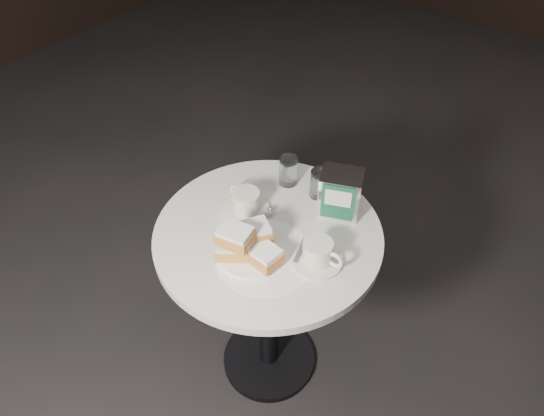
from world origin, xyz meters
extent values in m
plane|color=black|center=(0.00, 0.00, 0.00)|extent=(7.00, 7.00, 0.00)
cylinder|color=black|center=(0.00, 0.00, 0.01)|extent=(0.36, 0.36, 0.03)
cylinder|color=black|center=(0.00, 0.00, 0.36)|extent=(0.07, 0.07, 0.70)
cylinder|color=white|center=(0.00, 0.00, 0.73)|extent=(0.70, 0.70, 0.03)
cylinder|color=white|center=(0.06, -0.08, 0.75)|extent=(0.34, 0.34, 0.00)
cylinder|color=white|center=(0.01, -0.11, 0.75)|extent=(0.24, 0.24, 0.01)
cube|color=gold|center=(-0.02, -0.14, 0.78)|extent=(0.12, 0.12, 0.04)
cube|color=white|center=(-0.02, -0.14, 0.80)|extent=(0.11, 0.11, 0.01)
cube|color=#C67C3C|center=(0.07, -0.11, 0.78)|extent=(0.10, 0.09, 0.04)
cube|color=white|center=(0.07, -0.11, 0.80)|extent=(0.10, 0.08, 0.01)
cube|color=#C17D3B|center=(0.01, -0.08, 0.81)|extent=(0.11, 0.12, 0.04)
cube|color=white|center=(0.01, -0.08, 0.83)|extent=(0.10, 0.11, 0.01)
cube|color=#C6843D|center=(0.00, -0.14, 0.84)|extent=(0.11, 0.09, 0.04)
cube|color=white|center=(0.00, -0.14, 0.86)|extent=(0.10, 0.08, 0.01)
cylinder|color=silver|center=(-0.11, 0.03, 0.75)|extent=(0.17, 0.17, 0.01)
cylinder|color=silver|center=(-0.11, 0.03, 0.79)|extent=(0.10, 0.10, 0.07)
cylinder|color=brown|center=(-0.11, 0.03, 0.82)|extent=(0.09, 0.09, 0.00)
torus|color=silver|center=(-0.16, 0.04, 0.79)|extent=(0.05, 0.02, 0.05)
cube|color=silver|center=(-0.06, 0.02, 0.76)|extent=(0.06, 0.10, 0.00)
sphere|color=silver|center=(-0.04, 0.07, 0.76)|extent=(0.02, 0.02, 0.02)
cylinder|color=silver|center=(0.18, -0.01, 0.75)|extent=(0.15, 0.15, 0.01)
cylinder|color=silver|center=(0.18, -0.01, 0.79)|extent=(0.09, 0.09, 0.07)
cylinder|color=#8F634E|center=(0.18, -0.01, 0.82)|extent=(0.08, 0.08, 0.00)
torus|color=silver|center=(0.24, -0.01, 0.79)|extent=(0.05, 0.01, 0.05)
cube|color=#B1B1B6|center=(0.13, -0.01, 0.76)|extent=(0.04, 0.10, 0.00)
sphere|color=silver|center=(0.13, 0.04, 0.76)|extent=(0.02, 0.02, 0.02)
cylinder|color=silver|center=(-0.09, 0.22, 0.80)|extent=(0.08, 0.08, 0.10)
cylinder|color=silver|center=(-0.09, 0.22, 0.79)|extent=(0.07, 0.07, 0.09)
cylinder|color=silver|center=(0.03, 0.23, 0.79)|extent=(0.08, 0.08, 0.10)
cylinder|color=white|center=(0.03, 0.23, 0.79)|extent=(0.07, 0.07, 0.08)
cube|color=white|center=(0.12, 0.21, 0.82)|extent=(0.16, 0.14, 0.15)
cube|color=#185638|center=(0.14, 0.16, 0.82)|extent=(0.09, 0.04, 0.13)
cube|color=silver|center=(0.14, 0.16, 0.85)|extent=(0.07, 0.03, 0.06)
camera|label=1|loc=(0.69, -0.88, 1.91)|focal=35.00mm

